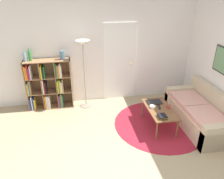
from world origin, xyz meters
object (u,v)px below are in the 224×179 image
object	(u,v)px
bookshelf	(48,85)
vase_on_shelf	(62,55)
floor_lamp	(83,53)
couch	(201,113)
bottle_left	(25,57)
bottle_middle	(30,56)
cup	(168,107)
bowl	(153,107)
laptop	(154,102)
coffee_table	(160,111)

from	to	relation	value
bookshelf	vase_on_shelf	xyz separation A→B (m)	(0.42, -0.00, 0.74)
floor_lamp	vase_on_shelf	xyz separation A→B (m)	(-0.48, 0.11, -0.06)
couch	bottle_left	distance (m)	4.16
vase_on_shelf	bottle_middle	bearing A→B (deg)	177.79
floor_lamp	vase_on_shelf	size ratio (longest dim) A/B	8.41
bottle_left	vase_on_shelf	world-z (taller)	bottle_left
couch	cup	bearing A→B (deg)	175.85
couch	vase_on_shelf	size ratio (longest dim) A/B	8.92
bookshelf	vase_on_shelf	bearing A→B (deg)	-0.67
bottle_left	vase_on_shelf	bearing A→B (deg)	0.50
bookshelf	cup	bearing A→B (deg)	-27.51
floor_lamp	cup	world-z (taller)	floor_lamp
couch	bowl	world-z (taller)	couch
bookshelf	floor_lamp	world-z (taller)	floor_lamp
floor_lamp	bottle_left	size ratio (longest dim) A/B	7.30
floor_lamp	cup	bearing A→B (deg)	-36.23
laptop	bottle_middle	size ratio (longest dim) A/B	1.16
bottle_left	bottle_middle	size ratio (longest dim) A/B	0.81
bowl	coffee_table	bearing A→B (deg)	-27.89
floor_lamp	coffee_table	xyz separation A→B (m)	(1.50, -1.21, -1.00)
floor_lamp	bottle_left	world-z (taller)	floor_lamp
bookshelf	cup	distance (m)	2.92
coffee_table	bottle_left	bearing A→B (deg)	154.99
floor_lamp	cup	xyz separation A→B (m)	(1.68, -1.23, -0.91)
coffee_table	bottle_middle	xyz separation A→B (m)	(-2.71, 1.35, 0.95)
laptop	vase_on_shelf	distance (m)	2.38
bowl	bottle_middle	distance (m)	3.01
coffee_table	bottle_middle	size ratio (longest dim) A/B	3.44
coffee_table	bottle_left	distance (m)	3.25
couch	bottle_middle	xyz separation A→B (m)	(-3.66, 1.43, 1.08)
bottle_left	bottle_middle	xyz separation A→B (m)	(0.11, 0.04, 0.02)
floor_lamp	couch	xyz separation A→B (m)	(2.45, -1.28, -1.13)
coffee_table	cup	size ratio (longest dim) A/B	11.81
floor_lamp	coffee_table	bearing A→B (deg)	-38.99
bookshelf	bottle_middle	bearing A→B (deg)	175.68
couch	laptop	size ratio (longest dim) A/B	5.45
floor_lamp	couch	world-z (taller)	floor_lamp
bottle_left	laptop	bearing A→B (deg)	-20.34
couch	laptop	distance (m)	1.06
coffee_table	vase_on_shelf	world-z (taller)	vase_on_shelf
floor_lamp	bowl	bearing A→B (deg)	-39.94
laptop	bowl	xyz separation A→B (m)	(-0.11, -0.21, 0.01)
bowl	vase_on_shelf	xyz separation A→B (m)	(-1.85, 1.25, 0.86)
bookshelf	vase_on_shelf	distance (m)	0.85
bookshelf	floor_lamp	size ratio (longest dim) A/B	0.73
couch	coffee_table	world-z (taller)	couch
laptop	bottle_middle	bearing A→B (deg)	158.24
coffee_table	vase_on_shelf	bearing A→B (deg)	146.25
couch	bowl	xyz separation A→B (m)	(-1.09, 0.14, 0.20)
couch	vase_on_shelf	bearing A→B (deg)	154.55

